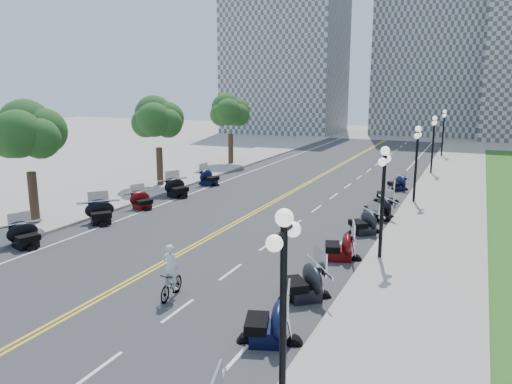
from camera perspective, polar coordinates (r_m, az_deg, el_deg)
The scene contains 48 objects.
ground at distance 22.63m, azimuth -10.24°, elevation -7.81°, with size 160.00×160.00×0.00m, color gray.
road at distance 31.01m, azimuth 0.19°, elevation -2.15°, with size 16.00×90.00×0.01m, color #333335.
centerline_yellow_a at distance 31.06m, azimuth -0.02°, elevation -2.12°, with size 0.12×90.00×0.00m, color yellow.
centerline_yellow_b at distance 30.96m, azimuth 0.39°, elevation -2.16°, with size 0.12×90.00×0.00m, color yellow.
edge_line_north at distance 29.09m, azimuth 11.80°, elevation -3.36°, with size 0.12×90.00×0.00m, color white.
edge_line_south at distance 34.04m, azimuth -9.71°, elevation -1.03°, with size 0.12×90.00×0.00m, color white.
lane_dash_4 at distance 15.12m, azimuth -17.62°, elevation -18.76°, with size 0.12×2.00×0.00m, color white.
lane_dash_5 at distance 17.90m, azimuth -8.91°, elevation -13.24°, with size 0.12×2.00×0.00m, color white.
lane_dash_6 at distance 21.08m, azimuth -2.93°, elevation -9.11°, with size 0.12×2.00×0.00m, color white.
lane_dash_7 at distance 24.50m, azimuth 1.34°, elevation -6.03°, with size 0.12×2.00×0.00m, color white.
lane_dash_8 at distance 28.07m, azimuth 4.51°, elevation -3.70°, with size 0.12×2.00×0.00m, color white.
lane_dash_9 at distance 31.74m, azimuth 6.95°, elevation -1.89°, with size 0.12×2.00×0.00m, color white.
lane_dash_10 at distance 35.49m, azimuth 8.87°, elevation -0.46°, with size 0.12×2.00×0.00m, color white.
lane_dash_11 at distance 39.29m, azimuth 10.42°, elevation 0.70°, with size 0.12×2.00×0.00m, color white.
lane_dash_12 at distance 43.12m, azimuth 11.70°, elevation 1.65°, with size 0.12×2.00×0.00m, color white.
lane_dash_13 at distance 46.98m, azimuth 12.77°, elevation 2.44°, with size 0.12×2.00×0.00m, color white.
lane_dash_14 at distance 50.86m, azimuth 13.68°, elevation 3.12°, with size 0.12×2.00×0.00m, color white.
lane_dash_15 at distance 54.76m, azimuth 14.46°, elevation 3.69°, with size 0.12×2.00×0.00m, color white.
lane_dash_16 at distance 58.67m, azimuth 15.14°, elevation 4.19°, with size 0.12×2.00×0.00m, color white.
lane_dash_17 at distance 62.60m, azimuth 15.73°, elevation 4.63°, with size 0.12×2.00×0.00m, color white.
lane_dash_18 at distance 66.53m, azimuth 16.25°, elevation 5.01°, with size 0.12×2.00×0.00m, color white.
lane_dash_19 at distance 70.47m, azimuth 16.72°, elevation 5.36°, with size 0.12×2.00×0.00m, color white.
sidewalk_north at distance 28.55m, azimuth 19.88°, elevation -4.00°, with size 5.00×90.00×0.15m, color #9E9991.
sidewalk_south at distance 36.43m, azimuth -15.09°, elevation -0.31°, with size 5.00×90.00×0.15m, color #9E9991.
distant_block_a at distance 85.19m, azimuth 3.44°, elevation 15.66°, with size 18.00×14.00×26.00m, color gray.
distant_block_b at distance 86.19m, azimuth 19.38°, elevation 16.32°, with size 16.00×12.00×30.00m, color gray.
street_lamp_1 at distance 11.31m, azimuth 3.11°, elevation -14.29°, with size 0.50×1.20×4.90m, color black, non-canonical shape.
street_lamp_2 at distance 22.35m, azimuth 14.25°, elevation -1.29°, with size 0.50×1.20×4.90m, color black, non-canonical shape.
street_lamp_3 at distance 34.04m, azimuth 17.82°, elevation 3.00°, with size 0.50×1.20×4.90m, color black, non-canonical shape.
street_lamp_4 at distance 45.90m, azimuth 19.56°, elevation 5.09°, with size 0.50×1.20×4.90m, color black, non-canonical shape.
street_lamp_5 at distance 57.81m, azimuth 20.59°, elevation 6.32°, with size 0.50×1.20×4.90m, color black, non-canonical shape.
tree_2 at distance 29.67m, azimuth -24.60°, elevation 5.43°, with size 4.80×4.80×9.20m, color #235619, non-canonical shape.
tree_3 at distance 38.62m, azimuth -11.13°, elevation 7.58°, with size 4.80×4.80×9.20m, color #235619, non-canonical shape.
tree_4 at distance 48.90m, azimuth -2.95°, elevation 8.68°, with size 4.80×4.80×9.20m, color #235619, non-canonical shape.
motorcycle_n_4 at distance 15.45m, azimuth 1.39°, elevation -14.35°, with size 2.13×2.13×1.49m, color black, non-canonical shape.
motorcycle_n_5 at distance 18.38m, azimuth 5.50°, elevation -9.95°, with size 2.13×2.13×1.49m, color black, non-canonical shape.
motorcycle_n_6 at distance 22.64m, azimuth 9.57°, elevation -5.90°, with size 2.01×2.01×1.41m, color #590A0C, non-canonical shape.
motorcycle_n_7 at distance 26.70m, azimuth 12.20°, elevation -3.25°, with size 1.97×1.97×1.38m, color black, non-canonical shape.
motorcycle_n_8 at distance 29.61m, azimuth 13.84°, elevation -1.73°, with size 2.11×2.11×1.48m, color black, non-canonical shape.
motorcycle_n_9 at distance 34.28m, azimuth 14.61°, elevation -0.08°, with size 1.83×1.83×1.28m, color black, non-canonical shape.
motorcycle_n_10 at distance 38.33m, azimuth 15.84°, elevation 1.08°, with size 1.77×1.77×1.24m, color black, non-canonical shape.
motorcycle_s_5 at distance 26.35m, azimuth -24.90°, elevation -4.39°, with size 1.90×1.90×1.33m, color black, non-canonical shape.
motorcycle_s_6 at distance 29.35m, azimuth -17.37°, elevation -2.11°, with size 2.03×2.03×1.42m, color black, non-canonical shape.
motorcycle_s_7 at distance 32.14m, azimuth -12.91°, elevation -0.83°, with size 1.77×1.77×1.24m, color #590A0C, non-canonical shape.
motorcycle_s_8 at distance 35.11m, azimuth -9.00°, elevation 0.58°, with size 2.06×2.06×1.45m, color black, non-canonical shape.
motorcycle_s_9 at distance 39.01m, azimuth -5.37°, elevation 1.77°, with size 1.95×1.95×1.37m, color black, non-canonical shape.
bicycle at distance 18.74m, azimuth -9.65°, elevation -10.39°, with size 0.48×1.71×1.03m, color #A51414.
cyclist_rider at distance 18.27m, azimuth -9.80°, elevation -6.43°, with size 0.62×0.41×1.70m, color silver.
Camera 1 is at (12.19, -17.48, 7.62)m, focal length 35.00 mm.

